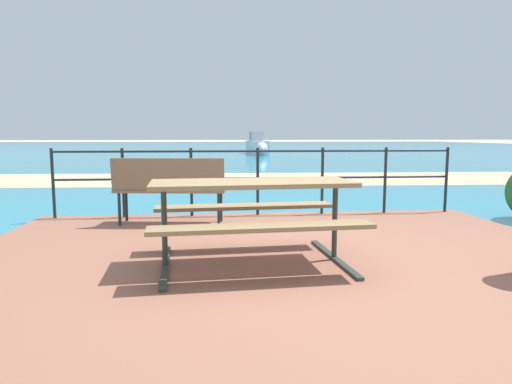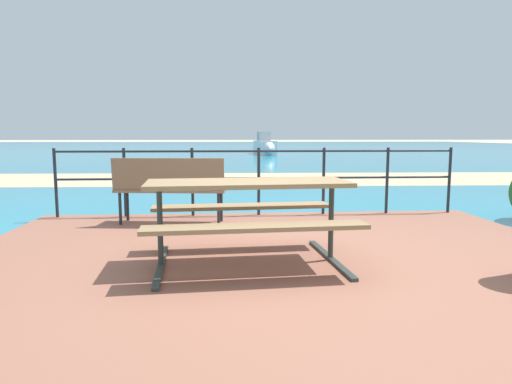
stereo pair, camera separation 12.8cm
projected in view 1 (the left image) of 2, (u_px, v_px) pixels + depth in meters
ground_plane at (282, 265)px, 4.34m from camera, size 240.00×240.00×0.00m
patio_paving at (282, 262)px, 4.33m from camera, size 6.40×5.20×0.06m
sea_water at (221, 148)px, 43.84m from camera, size 90.00×90.00×0.01m
beach_strip at (237, 179)px, 12.81m from camera, size 54.10×5.82×0.01m
picnic_table at (252, 201)px, 4.10m from camera, size 1.92×1.46×0.77m
park_bench at (170, 184)px, 5.92m from camera, size 1.52×0.58×0.90m
railing_fence at (258, 174)px, 6.64m from camera, size 5.94×0.04×1.01m
boat_near at (257, 146)px, 29.59m from camera, size 1.18×5.17×1.48m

